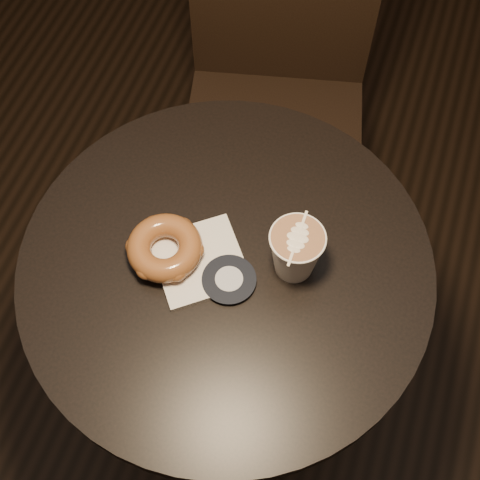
{
  "coord_description": "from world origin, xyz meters",
  "views": [
    {
      "loc": [
        0.19,
        -0.47,
        1.75
      ],
      "look_at": [
        0.01,
        0.03,
        0.79
      ],
      "focal_mm": 50.0,
      "sensor_mm": 36.0,
      "label": 1
    }
  ],
  "objects_px": {
    "chair": "(278,71)",
    "doughnut": "(165,248)",
    "latte_cup": "(296,252)",
    "cafe_table": "(228,309)",
    "pastry_bag": "(200,261)"
  },
  "relations": [
    {
      "from": "pastry_bag",
      "to": "latte_cup",
      "type": "relative_size",
      "value": 1.41
    },
    {
      "from": "chair",
      "to": "doughnut",
      "type": "distance_m",
      "value": 0.63
    },
    {
      "from": "cafe_table",
      "to": "pastry_bag",
      "type": "distance_m",
      "value": 0.21
    },
    {
      "from": "cafe_table",
      "to": "latte_cup",
      "type": "distance_m",
      "value": 0.27
    },
    {
      "from": "cafe_table",
      "to": "pastry_bag",
      "type": "height_order",
      "value": "pastry_bag"
    },
    {
      "from": "cafe_table",
      "to": "doughnut",
      "type": "bearing_deg",
      "value": -168.44
    },
    {
      "from": "chair",
      "to": "pastry_bag",
      "type": "height_order",
      "value": "chair"
    },
    {
      "from": "cafe_table",
      "to": "chair",
      "type": "height_order",
      "value": "chair"
    },
    {
      "from": "cafe_table",
      "to": "doughnut",
      "type": "xyz_separation_m",
      "value": [
        -0.1,
        -0.02,
        0.23
      ]
    },
    {
      "from": "chair",
      "to": "doughnut",
      "type": "bearing_deg",
      "value": -105.02
    },
    {
      "from": "doughnut",
      "to": "latte_cup",
      "type": "xyz_separation_m",
      "value": [
        0.21,
        0.05,
        0.02
      ]
    },
    {
      "from": "doughnut",
      "to": "chair",
      "type": "bearing_deg",
      "value": 88.24
    },
    {
      "from": "latte_cup",
      "to": "doughnut",
      "type": "bearing_deg",
      "value": -166.56
    },
    {
      "from": "doughnut",
      "to": "latte_cup",
      "type": "height_order",
      "value": "latte_cup"
    },
    {
      "from": "chair",
      "to": "latte_cup",
      "type": "bearing_deg",
      "value": -84.26
    }
  ]
}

